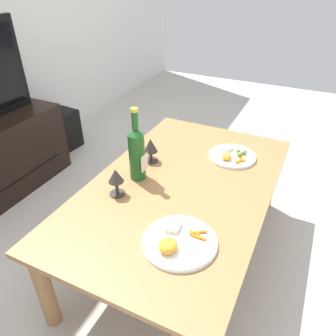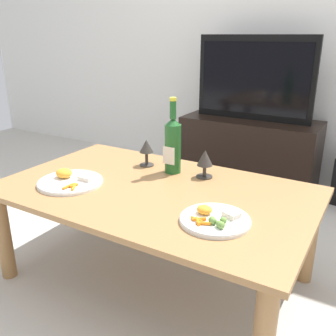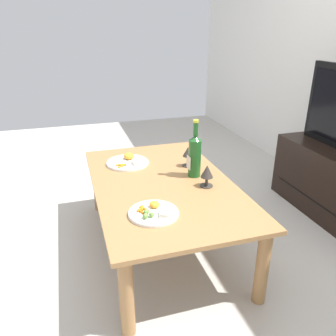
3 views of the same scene
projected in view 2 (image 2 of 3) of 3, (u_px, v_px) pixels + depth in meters
The scene contains 10 objects.
ground_plane at pixel (156, 277), 1.80m from camera, with size 6.40×6.40×0.00m, color #B7B2A8.
back_wall at pixel (277, 7), 2.73m from camera, with size 6.40×0.10×2.60m, color silver.
dining_table at pixel (155, 202), 1.67m from camera, with size 1.38×0.83×0.47m.
tv_stand at pixel (249, 152), 2.85m from camera, with size 1.00×0.44×0.52m.
tv_screen at pixel (254, 78), 2.66m from camera, with size 0.85×0.05×0.60m.
wine_bottle at pixel (173, 144), 1.79m from camera, with size 0.08×0.08×0.37m.
goblet_left at pixel (146, 148), 1.90m from camera, with size 0.07×0.07×0.14m.
goblet_right at pixel (205, 160), 1.74m from camera, with size 0.08×0.08×0.14m.
dinner_plate_left at pixel (70, 181), 1.69m from camera, with size 0.29×0.29×0.06m.
dinner_plate_right at pixel (215, 219), 1.34m from camera, with size 0.26×0.26×0.04m.
Camera 2 is at (0.82, -1.27, 1.11)m, focal length 39.58 mm.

